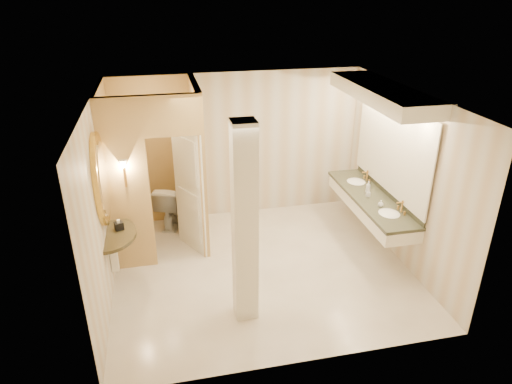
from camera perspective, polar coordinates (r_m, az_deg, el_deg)
floor at (r=7.28m, az=0.73°, el=-9.49°), size 4.50×4.50×0.00m
ceiling at (r=6.17m, az=0.86°, el=11.67°), size 4.50×4.50×0.00m
wall_back at (r=8.44m, az=-2.26°, el=5.76°), size 4.50×0.02×2.70m
wall_front at (r=4.93m, az=6.06°, el=-9.32°), size 4.50×0.02×2.70m
wall_left at (r=6.54m, az=-18.83°, el=-1.54°), size 0.02×4.00×2.70m
wall_right at (r=7.41m, az=18.01°, el=1.73°), size 0.02×4.00×2.70m
toilet_closet at (r=7.35m, az=-9.52°, el=2.76°), size 1.50×1.55×2.70m
wall_sconce at (r=6.74m, az=-16.22°, el=3.20°), size 0.14×0.14×0.42m
vanity at (r=7.51m, az=15.03°, el=4.71°), size 0.75×2.51×2.09m
console_shelf at (r=6.58m, az=-18.46°, el=-1.37°), size 1.00×1.00×1.95m
pillar at (r=5.67m, az=-1.42°, el=-4.26°), size 0.30×0.30×2.70m
tissue_box at (r=6.82m, az=-16.75°, el=-4.07°), size 0.15×0.15×0.11m
toilet at (r=8.45m, az=-10.50°, el=-1.56°), size 0.70×0.91×0.82m
soap_bottle_a at (r=7.73m, az=13.85°, el=-0.15°), size 0.06×0.06×0.12m
soap_bottle_b at (r=7.45m, az=15.33°, el=-1.38°), size 0.10×0.10×0.11m
soap_bottle_c at (r=7.86m, az=13.84°, el=0.61°), size 0.10×0.10×0.20m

